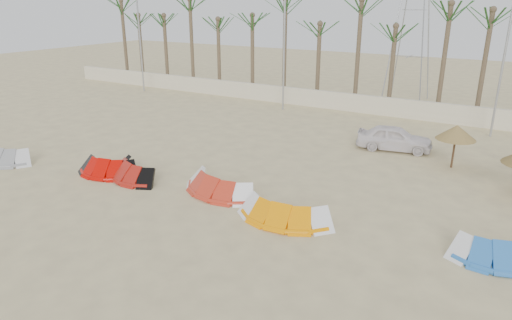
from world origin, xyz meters
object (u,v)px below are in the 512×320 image
Objects in this scene: kite_red_right at (222,182)px; kite_orange at (288,208)px; parasol_left at (456,132)px; kite_blue at (502,248)px; car at (394,138)px; kite_grey at (8,154)px; kite_red_left at (112,165)px; kite_red_mid at (137,169)px.

kite_red_right is 3.68m from kite_orange.
parasol_left is (7.93, 8.13, 1.36)m from kite_red_right.
kite_orange is 1.12× the size of kite_blue.
car is at bearing 157.37° from parasol_left.
kite_blue is at bearing -159.23° from car.
kite_blue is 1.53× the size of parasol_left.
car reaches higher than kite_grey.
kite_grey and kite_blue have the same top height.
kite_orange is (3.57, -0.87, -0.00)m from kite_red_right.
kite_orange is 7.09m from kite_blue.
kite_red_left is 0.83× the size of car.
kite_red_left is 0.95× the size of kite_red_mid.
kite_blue is (7.03, 0.89, -0.00)m from kite_orange.
parasol_left reaches higher than kite_red_mid.
kite_blue is 0.83× the size of car.
kite_red_left is at bearing -179.82° from kite_orange.
kite_grey and kite_red_left have the same top height.
kite_grey and kite_red_right have the same top height.
kite_red_left is 5.75m from kite_red_right.
kite_red_left is 0.90× the size of kite_orange.
parasol_left reaches higher than kite_red_right.
car reaches higher than kite_orange.
kite_red_left is 16.31m from kite_blue.
kite_grey is 0.87× the size of kite_red_right.
kite_red_mid is 4.39m from kite_red_right.
kite_red_mid and kite_orange have the same top height.
kite_blue is at bearing -71.74° from parasol_left.
kite_red_left is (5.74, 1.53, -0.00)m from kite_grey.
kite_red_left and kite_red_right have the same top height.
kite_red_mid is at bearing 127.03° from car.
parasol_left is (19.35, 10.56, 1.36)m from kite_grey.
kite_red_left is at bearing -170.97° from kite_red_right.
kite_grey and kite_orange have the same top height.
kite_grey is 22.16m from kite_blue.
kite_red_right is (5.68, 0.90, 0.00)m from kite_red_left.
kite_orange and kite_blue have the same top height.
parasol_left is at bearing 64.20° from kite_orange.
kite_red_left and kite_blue have the same top height.
parasol_left is at bearing 45.73° from kite_red_right.
kite_blue is (14.94, 0.67, -0.00)m from kite_red_mid.
parasol_left reaches higher than kite_blue.
kite_blue is at bearing 2.55° from kite_red_mid.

